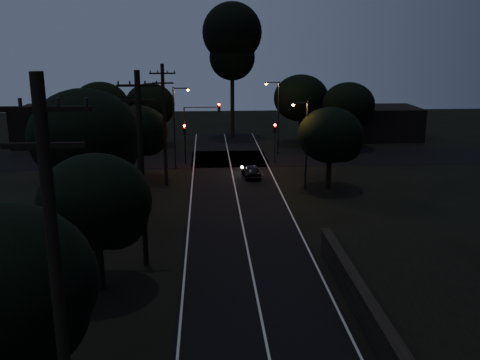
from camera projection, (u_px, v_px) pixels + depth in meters
road_surface at (235, 186)px, 46.73m from camera, size 60.00×70.00×0.03m
utility_pole_near at (60, 315)px, 12.82m from camera, size 2.20×0.30×12.00m
utility_pole_mid at (142, 168)px, 29.33m from camera, size 2.20×0.30×11.00m
utility_pole_far at (164, 123)px, 45.78m from camera, size 2.20×0.30×10.50m
tree_left_a at (5, 291)px, 16.70m from camera, size 6.13×6.13×7.76m
tree_left_b at (99, 204)px, 26.51m from camera, size 5.64×5.64×7.17m
tree_left_c at (89, 139)px, 35.57m from camera, size 7.47×7.47×9.44m
tree_left_d at (140, 132)px, 47.74m from camera, size 5.35×5.35×6.79m
tree_far_nw at (152, 105)px, 63.01m from camera, size 5.85×5.85×7.41m
tree_far_w at (102, 107)px, 58.75m from camera, size 6.21×6.21×7.92m
tree_far_ne at (303, 99)px, 63.95m from camera, size 6.59×6.59×8.33m
tree_far_e at (350, 106)px, 61.50m from camera, size 6.02×6.02×7.64m
tree_right_a at (333, 137)px, 44.86m from camera, size 5.51×5.51×7.01m
tall_pine at (232, 41)px, 66.62m from camera, size 7.42×7.42×16.87m
building_left at (62, 125)px, 65.04m from camera, size 10.00×8.00×4.40m
building_right at (381, 122)px, 68.52m from camera, size 9.00×7.00×4.00m
signal_left at (185, 137)px, 54.25m from camera, size 0.28×0.35×4.10m
signal_right at (275, 136)px, 54.82m from camera, size 0.28×0.35×4.10m
signal_mast at (201, 122)px, 53.97m from camera, size 3.70×0.35×6.25m
streetlight_a at (176, 122)px, 51.82m from camera, size 1.66×0.26×8.00m
streetlight_b at (277, 113)px, 58.26m from camera, size 1.66×0.26×8.00m
streetlight_c at (305, 139)px, 44.87m from camera, size 1.46×0.26×7.50m
car at (251, 171)px, 49.53m from camera, size 1.79×3.69×1.21m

